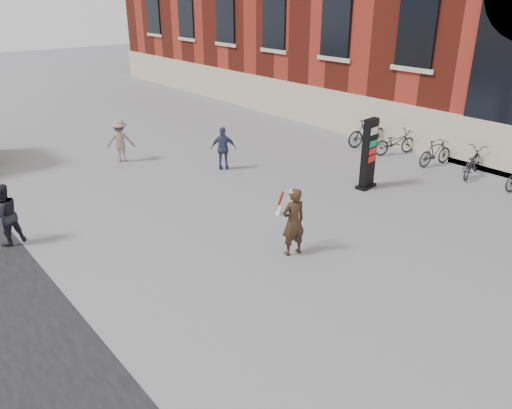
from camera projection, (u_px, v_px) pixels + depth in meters
ground at (306, 260)px, 11.94m from camera, size 100.00×100.00×0.00m
info_pylon at (369, 154)px, 15.88m from camera, size 0.77×0.46×2.29m
woman at (293, 221)px, 11.92m from camera, size 0.73×0.69×1.72m
pedestrian_a at (4, 215)px, 12.41m from camera, size 0.89×0.76×1.61m
pedestrian_b at (120, 141)px, 18.50m from camera, size 1.18×1.03×1.59m
pedestrian_c at (223, 149)px, 17.67m from camera, size 0.95×0.86×1.55m
bike_4 at (472, 162)px, 17.17m from camera, size 1.97×1.11×0.98m
bike_5 at (435, 153)px, 18.19m from camera, size 1.65×0.71×0.96m
bike_6 at (395, 142)px, 19.44m from camera, size 1.94×1.21×0.96m
bike_7 at (367, 133)px, 20.38m from camera, size 1.94×0.96×1.12m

